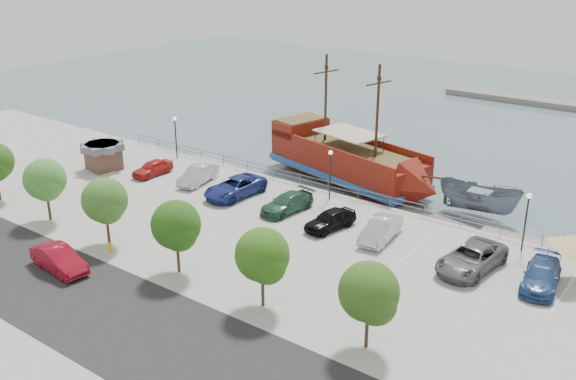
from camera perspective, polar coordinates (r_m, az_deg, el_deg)
The scene contains 29 objects.
ground at distance 49.33m, azimuth -0.44°, elevation -4.18°, with size 160.00×160.00×0.00m, color #4C6265.
land_slab at distance 36.90m, azimuth -21.08°, elevation -14.70°, with size 100.00×58.00×1.20m, color #A09E99.
street at distance 38.83m, azimuth -15.00°, elevation -10.89°, with size 100.00×8.00×0.04m, color black.
sidewalk at distance 42.18m, azimuth -8.68°, elevation -7.59°, with size 100.00×4.00×0.05m, color gray.
seawall_railing at distance 54.66m, azimuth 4.45°, elevation 0.11°, with size 50.00×0.06×1.00m.
pirate_ship at distance 59.25m, azimuth 6.16°, elevation 2.26°, with size 19.45×9.51×12.04m.
patrol_boat at distance 54.66m, azimuth 16.62°, elevation -0.97°, with size 2.60×6.92×2.68m, color slate.
dock_west at distance 64.88m, azimuth -6.34°, elevation 2.24°, with size 6.41×1.83×0.37m, color gray.
dock_mid at distance 52.92m, azimuth 12.60°, elevation -2.65°, with size 7.08×2.02×0.40m, color slate.
dock_east at distance 50.66m, azimuth 20.76°, elevation -4.68°, with size 7.80×2.23×0.45m, color gray.
shed at distance 62.95m, azimuth -16.11°, elevation 2.99°, with size 3.67×3.67×2.52m.
street_sedan at distance 44.73m, azimuth -19.69°, elevation -5.81°, with size 1.67×4.79×1.58m, color maroon.
fire_hydrant at distance 46.20m, azimuth -15.48°, elevation -4.91°, with size 0.27×0.27×0.78m.
lamp_post_left at distance 63.82m, azimuth -9.98°, elevation 5.26°, with size 0.36×0.36×4.28m.
lamp_post_mid at distance 52.80m, azimuth 3.78°, elevation 2.15°, with size 0.36×0.36×4.28m.
lamp_post_right at distance 46.78m, azimuth 20.48°, elevation -1.80°, with size 0.36×0.36×4.28m.
tree_b at distance 51.65m, azimuth -20.77°, elevation 0.74°, with size 3.30×3.20×5.00m.
tree_c at distance 46.20m, azimuth -15.93°, elevation -1.05°, with size 3.30×3.20×5.00m.
tree_d at distance 41.23m, azimuth -9.85°, elevation -3.27°, with size 3.30×3.20×5.00m.
tree_e at distance 36.92m, azimuth -2.20°, elevation -6.01°, with size 3.30×3.20×5.00m.
tree_f at distance 33.52m, azimuth 7.34°, elevation -9.22°, with size 3.30×3.20×5.00m.
parked_car_a at distance 60.32m, azimuth -11.95°, elevation 1.94°, with size 1.65×4.09×1.39m, color red.
parked_car_b at distance 57.60m, azimuth -8.02°, elevation 1.34°, with size 1.62×4.65×1.53m, color #B8B8B8.
parked_car_c at distance 54.25m, azimuth -4.72°, elevation 0.26°, with size 2.70×5.86×1.63m, color navy.
parked_car_d at distance 51.03m, azimuth -0.09°, elevation -1.17°, with size 2.01×4.95×1.44m, color #2A553B.
parked_car_e at distance 48.10m, azimuth 3.78°, elevation -2.63°, with size 1.77×4.39×1.50m, color black.
parked_car_f at distance 46.77m, azimuth 8.24°, elevation -3.48°, with size 1.68×4.83×1.59m, color beige.
parked_car_g at distance 43.86m, azimuth 16.00°, elevation -5.84°, with size 2.75×5.96×1.66m, color #5F5F5F.
parked_car_h at distance 43.26m, azimuth 21.59°, elevation -7.10°, with size 2.07×5.10×1.48m, color navy.
Camera 1 is at (26.72, -35.63, 20.22)m, focal length 40.00 mm.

